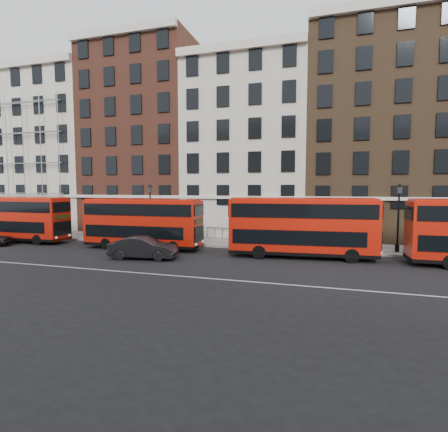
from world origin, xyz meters
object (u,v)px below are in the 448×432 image
(bus_a, at_px, (18,218))
(car_front, at_px, (143,248))
(bus_c, at_px, (301,226))
(bus_b, at_px, (142,222))

(bus_a, bearing_deg, car_front, -13.51)
(bus_c, bearing_deg, bus_b, 175.61)
(bus_a, distance_m, bus_b, 13.31)
(bus_b, distance_m, car_front, 4.51)
(bus_a, distance_m, car_front, 15.98)
(bus_a, xyz_separation_m, bus_c, (26.41, -0.00, 0.08))
(bus_c, distance_m, car_front, 11.65)
(bus_a, bearing_deg, bus_b, -0.12)
(bus_b, distance_m, bus_c, 13.10)
(bus_b, relative_size, car_front, 2.06)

